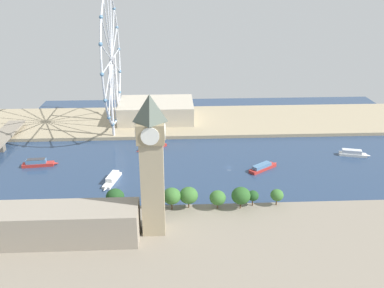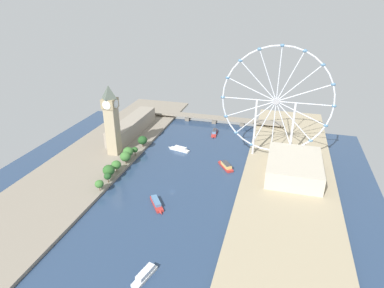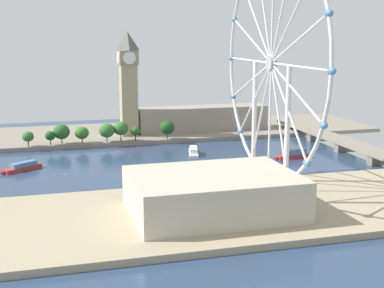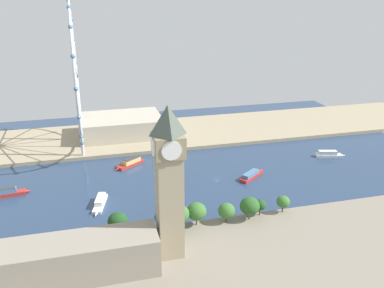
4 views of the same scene
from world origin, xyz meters
name	(u,v)px [view 3 (image 3 of 4)]	position (x,y,z in m)	size (l,w,h in m)	color
ground_plane	(65,170)	(0.00, 0.00, 0.00)	(380.64, 380.64, 0.00)	navy
riverbank_left	(57,136)	(-105.32, 0.00, 1.50)	(90.00, 520.00, 3.00)	gray
riverbank_right	(78,225)	(105.32, 0.00, 1.50)	(90.00, 520.00, 3.00)	tan
clock_tower	(128,82)	(-87.75, 54.19, 44.44)	(15.34, 15.34, 79.52)	tan
parliament_block	(202,118)	(-94.50, 115.43, 12.65)	(22.00, 106.49, 19.30)	gray
tree_row_embankment	(102,131)	(-64.87, 30.42, 11.41)	(13.87, 109.88, 14.48)	#513823
ferris_wheel	(271,65)	(84.78, 95.85, 66.12)	(118.83, 3.20, 122.63)	silver
riverside_hall	(213,193)	(109.62, 58.80, 11.87)	(52.62, 72.49, 17.74)	#BCB29E
river_bridge	(345,143)	(0.00, 190.79, 6.22)	(192.64, 15.77, 8.03)	gray
tour_boat_0	(193,151)	(-20.24, 86.77, 2.08)	(29.11, 11.44, 5.07)	white
tour_boat_2	(177,175)	(40.47, 59.83, 2.42)	(20.26, 25.80, 5.85)	#B22D28
tour_boat_3	(22,167)	(-5.81, -24.91, 2.03)	(20.47, 25.60, 4.82)	#B22D28
tour_boat_4	(293,155)	(9.00, 147.12, 2.42)	(8.51, 27.78, 5.89)	#B22D28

